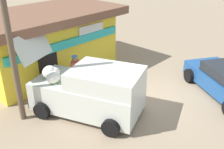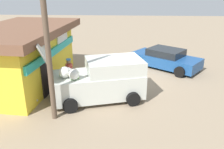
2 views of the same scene
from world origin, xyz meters
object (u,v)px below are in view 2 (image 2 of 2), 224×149
at_px(delivery_van, 101,80).
at_px(parked_sedan, 165,59).
at_px(storefront_bar, 24,55).
at_px(paint_bucket, 89,70).
at_px(customer_bending, 71,81).
at_px(unloaded_banana_pile, 30,101).
at_px(vendor_standing, 69,72).

height_order(delivery_van, parked_sedan, delivery_van).
height_order(storefront_bar, paint_bucket, storefront_bar).
bearing_deg(parked_sedan, customer_bending, 131.77).
xyz_separation_m(unloaded_banana_pile, paint_bucket, (4.17, -1.96, -0.05)).
bearing_deg(unloaded_banana_pile, paint_bucket, -25.22).
distance_m(parked_sedan, unloaded_banana_pile, 8.54).
distance_m(storefront_bar, customer_bending, 3.15).
bearing_deg(vendor_standing, unloaded_banana_pile, 141.17).
xyz_separation_m(storefront_bar, paint_bucket, (1.81, -3.02, -1.42)).
height_order(vendor_standing, paint_bucket, vendor_standing).
bearing_deg(delivery_van, vendor_standing, 62.10).
bearing_deg(storefront_bar, paint_bucket, -59.01).
xyz_separation_m(storefront_bar, parked_sedan, (3.02, -7.68, -0.99)).
relative_size(customer_bending, unloaded_banana_pile, 1.32).
xyz_separation_m(storefront_bar, delivery_van, (-1.49, -4.08, -0.65)).
bearing_deg(paint_bucket, parked_sedan, -75.47).
distance_m(storefront_bar, parked_sedan, 8.32).
relative_size(parked_sedan, vendor_standing, 2.78).
xyz_separation_m(delivery_van, parked_sedan, (4.51, -3.60, -0.34)).
bearing_deg(storefront_bar, unloaded_banana_pile, -155.76).
relative_size(parked_sedan, customer_bending, 3.49).
xyz_separation_m(delivery_van, customer_bending, (0.06, 1.39, -0.12)).
height_order(storefront_bar, delivery_van, storefront_bar).
bearing_deg(vendor_standing, parked_sedan, -55.12).
bearing_deg(parked_sedan, vendor_standing, 124.88).
bearing_deg(customer_bending, vendor_standing, 16.86).
bearing_deg(customer_bending, unloaded_banana_pile, 119.31).
bearing_deg(unloaded_banana_pile, vendor_standing, -38.83).
height_order(storefront_bar, unloaded_banana_pile, storefront_bar).
xyz_separation_m(vendor_standing, unloaded_banana_pile, (-1.72, 1.39, -0.70)).
distance_m(delivery_van, customer_bending, 1.39).
height_order(parked_sedan, paint_bucket, parked_sedan).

